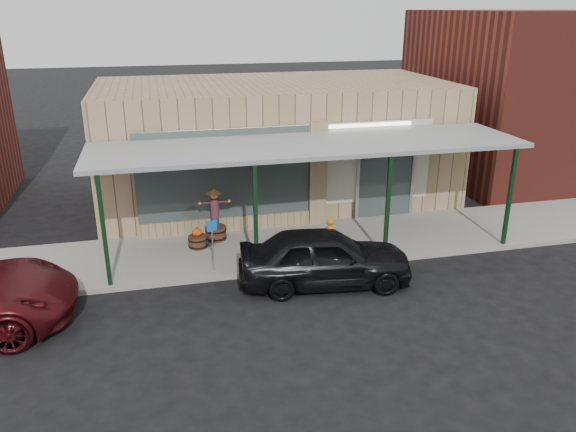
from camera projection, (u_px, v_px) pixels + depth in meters
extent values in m
plane|color=black|center=(348.00, 306.00, 13.25)|extent=(120.00, 120.00, 0.00)
cube|color=gray|center=(308.00, 244.00, 16.50)|extent=(40.00, 3.20, 0.15)
cube|color=tan|center=(274.00, 142.00, 19.98)|extent=(12.00, 6.00, 4.20)
cube|color=#414E4E|center=(225.00, 176.00, 16.70)|extent=(5.20, 0.06, 2.80)
cube|color=#414E4E|center=(385.00, 176.00, 18.10)|extent=(1.80, 0.06, 2.80)
cube|color=tan|center=(317.00, 176.00, 17.45)|extent=(0.55, 0.30, 3.40)
cube|color=tan|center=(226.00, 224.00, 17.29)|extent=(5.20, 0.30, 0.50)
cube|color=#BBB9A5|center=(295.00, 167.00, 17.25)|extent=(9.00, 0.02, 2.60)
cube|color=white|center=(296.00, 129.00, 16.80)|extent=(7.50, 0.03, 0.10)
cube|color=gray|center=(309.00, 145.00, 15.46)|extent=(12.00, 3.00, 0.12)
cube|color=black|center=(104.00, 232.00, 13.45)|extent=(0.10, 0.10, 2.95)
cube|color=black|center=(256.00, 220.00, 14.27)|extent=(0.10, 0.10, 2.95)
cube|color=black|center=(388.00, 208.00, 15.06)|extent=(0.10, 0.10, 2.95)
cube|color=black|center=(509.00, 198.00, 15.87)|extent=(0.10, 0.10, 2.95)
cube|color=maroon|center=(574.00, 93.00, 23.33)|extent=(12.00, 8.00, 6.50)
cylinder|color=#503120|center=(216.00, 233.00, 16.59)|extent=(0.71, 0.71, 0.40)
cylinder|color=navy|center=(215.00, 222.00, 16.47)|extent=(0.26, 0.26, 0.30)
cylinder|color=maroon|center=(215.00, 208.00, 16.32)|extent=(0.29, 0.29, 0.55)
sphere|color=tan|center=(214.00, 196.00, 16.18)|extent=(0.22, 0.22, 0.22)
cone|color=tan|center=(214.00, 191.00, 16.14)|extent=(0.36, 0.36, 0.14)
cylinder|color=#503120|center=(198.00, 242.00, 16.05)|extent=(0.69, 0.69, 0.35)
ellipsoid|color=#FF5310|center=(197.00, 232.00, 15.94)|extent=(0.28, 0.28, 0.23)
cylinder|color=#4C471E|center=(197.00, 228.00, 15.90)|extent=(0.04, 0.04, 0.05)
cylinder|color=gray|center=(213.00, 251.00, 14.55)|extent=(0.04, 0.04, 1.09)
cube|color=blue|center=(212.00, 226.00, 14.31)|extent=(0.27, 0.14, 0.28)
imported|color=black|center=(325.00, 257.00, 14.07)|extent=(4.50, 2.26, 1.47)
ellipsoid|color=#CD4F24|center=(330.00, 231.00, 14.76)|extent=(0.29, 0.24, 0.37)
sphere|color=#CD4F24|center=(330.00, 222.00, 14.70)|extent=(0.21, 0.21, 0.21)
cylinder|color=#1B7D1D|center=(331.00, 226.00, 14.71)|extent=(0.14, 0.14, 0.02)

